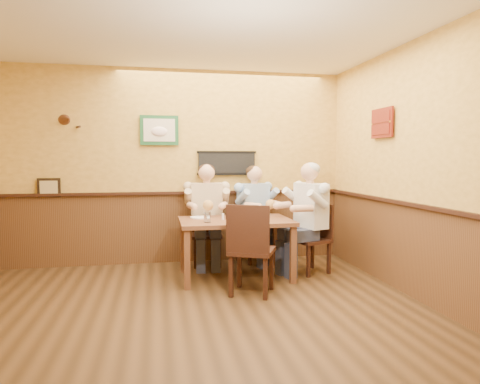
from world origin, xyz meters
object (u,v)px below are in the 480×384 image
(dining_table, at_px, (235,226))
(chair_near_side, at_px, (252,248))
(chair_right_end, at_px, (311,238))
(water_glass_left, at_px, (207,217))
(salt_shaker, at_px, (223,217))
(pepper_shaker, at_px, (227,216))
(cola_tumbler, at_px, (260,217))
(hot_sauce_bottle, at_px, (239,214))
(water_glass_mid, at_px, (250,219))
(chair_back_left, at_px, (207,234))
(diner_blue_polo, at_px, (253,219))
(diner_white_elder, at_px, (311,224))
(chair_back_right, at_px, (253,232))
(diner_tan_shirt, at_px, (207,220))

(dining_table, height_order, chair_near_side, chair_near_side)
(chair_right_end, bearing_deg, water_glass_left, -99.42)
(salt_shaker, relative_size, pepper_shaker, 0.93)
(cola_tumbler, bearing_deg, hot_sauce_bottle, 149.09)
(chair_near_side, xyz_separation_m, water_glass_mid, (0.05, 0.33, 0.29))
(chair_back_left, distance_m, chair_near_side, 1.41)
(chair_near_side, height_order, hot_sauce_bottle, chair_near_side)
(dining_table, distance_m, cola_tumbler, 0.40)
(cola_tumbler, relative_size, salt_shaker, 1.34)
(dining_table, distance_m, pepper_shaker, 0.17)
(water_glass_left, bearing_deg, water_glass_mid, -16.12)
(chair_back_left, height_order, diner_blue_polo, diner_blue_polo)
(pepper_shaker, bearing_deg, water_glass_left, -142.21)
(cola_tumbler, xyz_separation_m, hot_sauce_bottle, (-0.24, 0.14, 0.03))
(chair_back_left, distance_m, diner_white_elder, 1.48)
(chair_back_left, height_order, salt_shaker, chair_back_left)
(chair_back_right, xyz_separation_m, hot_sauce_bottle, (-0.39, -0.92, 0.39))
(chair_near_side, relative_size, water_glass_mid, 9.77)
(chair_back_left, relative_size, diner_tan_shirt, 0.70)
(chair_back_left, bearing_deg, hot_sauce_bottle, -65.43)
(dining_table, relative_size, cola_tumbler, 13.21)
(chair_right_end, bearing_deg, dining_table, -106.44)
(cola_tumbler, bearing_deg, chair_back_left, 119.33)
(dining_table, bearing_deg, water_glass_mid, -70.58)
(diner_white_elder, xyz_separation_m, water_glass_mid, (-0.90, -0.37, 0.15))
(chair_back_right, bearing_deg, dining_table, -138.04)
(chair_near_side, height_order, pepper_shaker, chair_near_side)
(dining_table, relative_size, chair_right_end, 1.52)
(salt_shaker, xyz_separation_m, pepper_shaker, (0.06, 0.04, 0.00))
(chair_right_end, xyz_separation_m, water_glass_mid, (-0.90, -0.37, 0.34))
(chair_right_end, bearing_deg, water_glass_mid, -86.31)
(salt_shaker, bearing_deg, cola_tumbler, -31.21)
(dining_table, xyz_separation_m, water_glass_mid, (0.12, -0.33, 0.14))
(chair_back_right, bearing_deg, diner_tan_shirt, 167.05)
(diner_tan_shirt, xyz_separation_m, pepper_shaker, (0.18, -0.67, 0.15))
(diner_blue_polo, bearing_deg, dining_table, -138.04)
(cola_tumbler, bearing_deg, water_glass_left, 173.04)
(diner_white_elder, relative_size, water_glass_mid, 12.55)
(chair_right_end, xyz_separation_m, diner_white_elder, (0.00, 0.00, 0.20))
(chair_back_left, bearing_deg, chair_right_end, -22.62)
(chair_near_side, distance_m, water_glass_left, 0.72)
(chair_back_left, relative_size, chair_back_right, 1.02)
(chair_back_right, height_order, hot_sauce_bottle, hot_sauce_bottle)
(diner_white_elder, xyz_separation_m, pepper_shaker, (-1.12, -0.02, 0.14))
(water_glass_left, bearing_deg, chair_back_right, 51.02)
(chair_right_end, distance_m, chair_near_side, 1.19)
(cola_tumbler, height_order, hot_sauce_bottle, hot_sauce_bottle)
(chair_back_left, bearing_deg, pepper_shaker, -70.83)
(chair_back_left, distance_m, water_glass_left, 0.96)
(water_glass_mid, bearing_deg, dining_table, 109.42)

